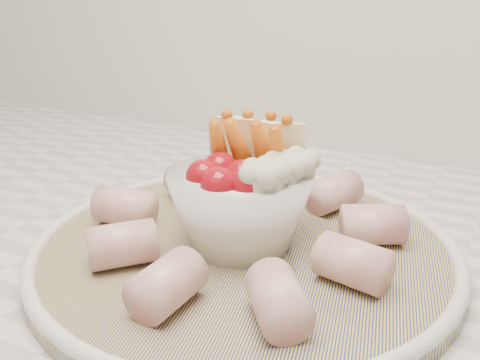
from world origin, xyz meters
The scene contains 3 objects.
serving_platter centered at (0.11, 1.40, 0.93)m, with size 0.44×0.44×0.02m.
veggie_bowl centered at (0.11, 1.40, 0.98)m, with size 0.12×0.12×0.11m.
cured_meat_rolls centered at (0.11, 1.40, 0.95)m, with size 0.27×0.28×0.04m.
Camera 1 is at (0.31, 1.04, 1.15)m, focal length 40.00 mm.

